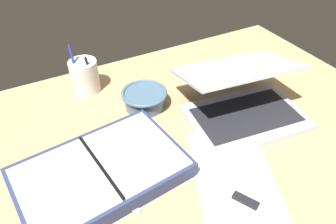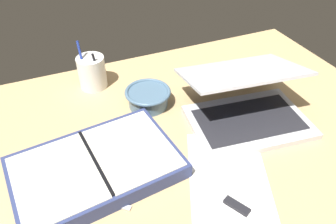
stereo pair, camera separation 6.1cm
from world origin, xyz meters
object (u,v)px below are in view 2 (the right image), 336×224
(scissors, at_px, (90,201))
(planner, at_px, (96,168))
(laptop, at_px, (246,104))
(pen_cup, at_px, (92,72))
(bowl, at_px, (149,97))

(scissors, bearing_deg, planner, 94.38)
(laptop, relative_size, planner, 0.88)
(laptop, distance_m, planner, 0.45)
(pen_cup, height_order, planner, pen_cup)
(laptop, height_order, bowl, laptop)
(bowl, xyz_separation_m, planner, (-0.21, -0.21, -0.01))
(pen_cup, relative_size, planner, 0.39)
(bowl, bearing_deg, pen_cup, 128.36)
(pen_cup, bearing_deg, scissors, -104.20)
(scissors, bearing_deg, pen_cup, 104.85)
(laptop, relative_size, pen_cup, 2.24)
(bowl, distance_m, planner, 0.30)
(laptop, height_order, pen_cup, same)
(pen_cup, xyz_separation_m, planner, (-0.08, -0.38, -0.03))
(pen_cup, height_order, scissors, pen_cup)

